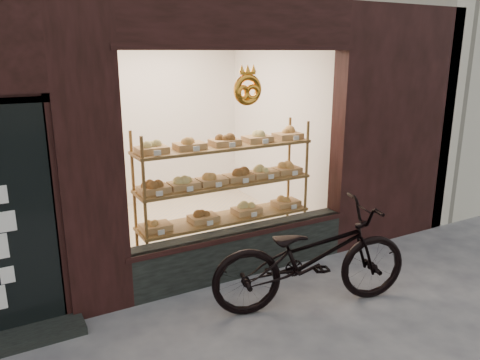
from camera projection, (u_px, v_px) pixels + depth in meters
display_shelf at (225, 192)px, 5.68m from camera, size 2.20×0.45×1.70m
bicycle at (311, 256)px, 4.71m from camera, size 2.18×1.23×1.08m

